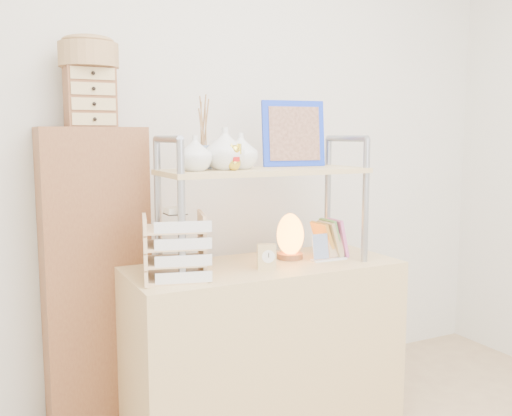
# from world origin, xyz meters

# --- Properties ---
(room_shell) EXTENTS (3.42, 3.41, 2.61)m
(room_shell) POSITION_xyz_m (0.00, 0.39, 1.69)
(room_shell) COLOR silver
(room_shell) RESTS_ON ground
(desk) EXTENTS (1.20, 0.50, 0.75)m
(desk) POSITION_xyz_m (0.00, 1.20, 0.38)
(desk) COLOR tan
(desk) RESTS_ON ground
(cabinet) EXTENTS (0.45, 0.24, 1.35)m
(cabinet) POSITION_xyz_m (-0.66, 1.57, 0.68)
(cabinet) COLOR brown
(cabinet) RESTS_ON ground
(hutch) EXTENTS (0.90, 0.34, 0.72)m
(hutch) POSITION_xyz_m (-0.06, 1.21, 1.19)
(hutch) COLOR #90949D
(hutch) RESTS_ON desk
(letter_tray) EXTENTS (0.28, 0.28, 0.29)m
(letter_tray) POSITION_xyz_m (-0.43, 1.13, 0.86)
(letter_tray) COLOR #DCB184
(letter_tray) RESTS_ON desk
(salt_lamp) EXTENTS (0.14, 0.13, 0.21)m
(salt_lamp) POSITION_xyz_m (0.16, 1.25, 0.86)
(salt_lamp) COLOR brown
(salt_lamp) RESTS_ON desk
(desk_clock) EXTENTS (0.08, 0.06, 0.11)m
(desk_clock) POSITION_xyz_m (-0.04, 1.11, 0.81)
(desk_clock) COLOR tan
(desk_clock) RESTS_ON desk
(postcard_stand) EXTENTS (0.17, 0.05, 0.12)m
(postcard_stand) POSITION_xyz_m (0.30, 1.15, 0.79)
(postcard_stand) COLOR white
(postcard_stand) RESTS_ON desk
(drawer_chest) EXTENTS (0.20, 0.16, 0.25)m
(drawer_chest) POSITION_xyz_m (-0.66, 1.55, 1.48)
(drawer_chest) COLOR brown
(drawer_chest) RESTS_ON cabinet
(woven_basket) EXTENTS (0.25, 0.25, 0.10)m
(woven_basket) POSITION_xyz_m (-0.66, 1.55, 1.65)
(woven_basket) COLOR #997745
(woven_basket) RESTS_ON drawer_chest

